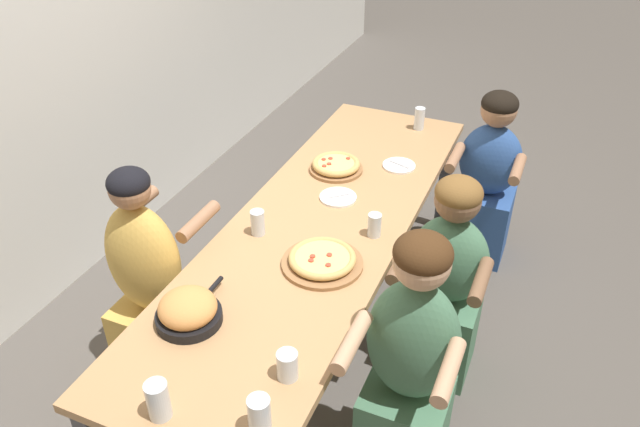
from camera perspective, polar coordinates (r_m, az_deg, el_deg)
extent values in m
plane|color=#514C47|center=(3.44, 0.00, -11.08)|extent=(18.00, 18.00, 0.00)
cube|color=silver|center=(3.48, -25.70, 16.89)|extent=(10.00, 0.06, 3.20)
cube|color=tan|center=(2.98, 0.00, -1.12)|extent=(2.67, 0.80, 0.04)
cube|color=#4C4C51|center=(4.13, 11.36, 2.90)|extent=(0.07, 0.07, 0.70)
cube|color=#4C4C51|center=(4.29, 2.50, 4.78)|extent=(0.07, 0.07, 0.70)
cylinder|color=#996B42|center=(3.38, 1.47, 4.10)|extent=(0.29, 0.29, 0.02)
torus|color=tan|center=(3.37, 1.48, 4.55)|extent=(0.26, 0.26, 0.03)
cylinder|color=#E5C675|center=(3.37, 1.48, 4.46)|extent=(0.22, 0.22, 0.03)
cylinder|color=#C6422D|center=(3.32, 0.39, 4.38)|extent=(0.02, 0.02, 0.01)
cylinder|color=#C6422D|center=(3.40, 0.96, 5.07)|extent=(0.02, 0.02, 0.01)
cylinder|color=#C6422D|center=(3.35, 0.84, 4.57)|extent=(0.02, 0.02, 0.01)
cylinder|color=#C6422D|center=(3.39, 0.35, 4.98)|extent=(0.02, 0.02, 0.01)
cylinder|color=#C6422D|center=(3.40, 2.59, 5.07)|extent=(0.02, 0.02, 0.01)
cylinder|color=#996B42|center=(2.70, 0.21, -4.57)|extent=(0.36, 0.36, 0.02)
torus|color=tan|center=(2.68, 0.21, -4.10)|extent=(0.29, 0.29, 0.03)
cylinder|color=#E5C675|center=(2.68, 0.21, -4.19)|extent=(0.25, 0.25, 0.03)
cylinder|color=#C6422D|center=(2.67, -0.68, -3.93)|extent=(0.02, 0.02, 0.01)
cylinder|color=#C6422D|center=(2.62, 0.76, -4.73)|extent=(0.02, 0.02, 0.01)
cylinder|color=#C6422D|center=(2.65, -0.83, -4.30)|extent=(0.02, 0.02, 0.01)
cylinder|color=#C6422D|center=(2.68, 0.86, -3.79)|extent=(0.02, 0.02, 0.01)
cylinder|color=black|center=(2.48, -11.88, -9.26)|extent=(0.26, 0.26, 0.04)
cylinder|color=black|center=(2.58, -9.66, -6.56)|extent=(0.12, 0.02, 0.02)
ellipsoid|color=#D68E4C|center=(2.44, -12.01, -8.41)|extent=(0.23, 0.23, 0.12)
cylinder|color=white|center=(3.45, 7.23, 4.37)|extent=(0.18, 0.18, 0.01)
cube|color=#B7B7BC|center=(3.44, 7.24, 4.50)|extent=(0.05, 0.12, 0.01)
cylinder|color=white|center=(3.14, 1.71, 1.48)|extent=(0.19, 0.19, 0.01)
cube|color=#B7B7BC|center=(3.14, 1.72, 1.62)|extent=(0.10, 0.11, 0.01)
cylinder|color=silver|center=(2.05, -5.55, -17.95)|extent=(0.07, 0.07, 0.15)
cylinder|color=black|center=(2.08, -5.50, -18.50)|extent=(0.07, 0.07, 0.08)
cylinder|color=silver|center=(2.86, 5.01, -1.07)|extent=(0.06, 0.06, 0.11)
cylinder|color=silver|center=(2.87, 4.99, -1.43)|extent=(0.06, 0.06, 0.07)
cylinder|color=silver|center=(3.86, 9.08, 8.57)|extent=(0.06, 0.06, 0.14)
cylinder|color=black|center=(3.87, 9.05, 8.26)|extent=(0.05, 0.05, 0.09)
cylinder|color=silver|center=(2.87, -5.71, -0.84)|extent=(0.07, 0.07, 0.12)
cylinder|color=silver|center=(2.89, -5.68, -1.38)|extent=(0.06, 0.06, 0.06)
cylinder|color=silver|center=(2.15, -14.58, -16.19)|extent=(0.08, 0.08, 0.14)
cylinder|color=black|center=(2.16, -14.51, -16.49)|extent=(0.07, 0.07, 0.11)
cylinder|color=silver|center=(2.21, -3.00, -13.69)|extent=(0.08, 0.08, 0.11)
cube|color=#2D5193|center=(4.01, 14.38, -0.82)|extent=(0.32, 0.34, 0.45)
ellipsoid|color=#2D5193|center=(3.78, 15.31, 4.76)|extent=(0.24, 0.36, 0.44)
sphere|color=#9E7051|center=(3.64, 16.05, 9.12)|extent=(0.20, 0.20, 0.20)
ellipsoid|color=black|center=(3.63, 16.14, 9.63)|extent=(0.21, 0.21, 0.14)
cylinder|color=#9E7051|center=(3.55, 17.62, 3.88)|extent=(0.28, 0.06, 0.06)
cylinder|color=#9E7051|center=(3.58, 12.25, 5.04)|extent=(0.28, 0.06, 0.06)
cube|color=#477556|center=(2.79, 7.61, -18.77)|extent=(0.32, 0.34, 0.45)
ellipsoid|color=#477556|center=(2.41, 8.50, -11.44)|extent=(0.24, 0.36, 0.56)
sphere|color=tan|center=(2.16, 9.32, -4.37)|extent=(0.20, 0.20, 0.20)
ellipsoid|color=#422814|center=(2.14, 9.41, -3.61)|extent=(0.21, 0.21, 0.14)
cylinder|color=tan|center=(2.17, 11.69, -13.96)|extent=(0.28, 0.06, 0.06)
cylinder|color=tan|center=(2.22, 2.94, -11.65)|extent=(0.28, 0.06, 0.06)
cube|color=gold|center=(3.20, -14.46, -11.13)|extent=(0.32, 0.34, 0.45)
ellipsoid|color=gold|center=(2.88, -15.85, -3.98)|extent=(0.24, 0.36, 0.56)
sphere|color=#9E7051|center=(2.68, -17.03, 2.16)|extent=(0.18, 0.18, 0.18)
ellipsoid|color=black|center=(2.66, -17.13, 2.73)|extent=(0.18, 0.18, 0.12)
cylinder|color=#9E7051|center=(3.03, -16.48, 0.75)|extent=(0.28, 0.06, 0.06)
cylinder|color=#9E7051|center=(2.85, -11.04, -0.70)|extent=(0.28, 0.06, 0.06)
cube|color=#477556|center=(3.20, 10.81, -10.55)|extent=(0.32, 0.34, 0.45)
ellipsoid|color=#477556|center=(2.91, 11.74, -4.15)|extent=(0.24, 0.36, 0.45)
sphere|color=brown|center=(2.72, 12.50, 1.23)|extent=(0.20, 0.20, 0.20)
ellipsoid|color=brown|center=(2.70, 12.59, 1.86)|extent=(0.21, 0.21, 0.14)
cylinder|color=brown|center=(2.68, 14.50, -6.03)|extent=(0.28, 0.06, 0.06)
cylinder|color=brown|center=(2.72, 7.45, -4.36)|extent=(0.28, 0.06, 0.06)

